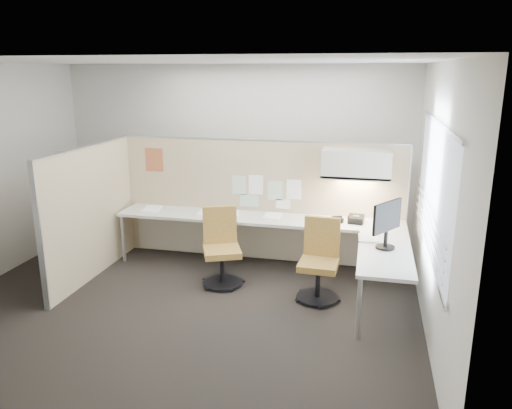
% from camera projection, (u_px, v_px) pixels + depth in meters
% --- Properties ---
extents(floor, '(5.50, 4.50, 0.01)m').
position_uv_depth(floor, '(187.00, 301.00, 6.07)').
color(floor, black).
rests_on(floor, ground).
extents(ceiling, '(5.50, 4.50, 0.01)m').
position_uv_depth(ceiling, '(177.00, 61.00, 5.33)').
color(ceiling, white).
rests_on(ceiling, wall_back).
extents(wall_back, '(5.50, 0.02, 2.80)m').
position_uv_depth(wall_back, '(235.00, 156.00, 7.81)').
color(wall_back, beige).
rests_on(wall_back, ground).
extents(wall_front, '(5.50, 0.02, 2.80)m').
position_uv_depth(wall_front, '(69.00, 258.00, 3.58)').
color(wall_front, beige).
rests_on(wall_front, ground).
extents(wall_right, '(0.02, 4.50, 2.80)m').
position_uv_depth(wall_right, '(435.00, 202.00, 5.10)').
color(wall_right, beige).
rests_on(wall_right, ground).
extents(window_pane, '(0.01, 2.80, 1.30)m').
position_uv_depth(window_pane, '(434.00, 188.00, 5.07)').
color(window_pane, '#959EAD').
rests_on(window_pane, wall_right).
extents(partition_back, '(4.10, 0.06, 1.75)m').
position_uv_depth(partition_back, '(260.00, 201.00, 7.22)').
color(partition_back, tan).
rests_on(partition_back, floor).
extents(partition_left, '(0.06, 2.20, 1.75)m').
position_uv_depth(partition_left, '(92.00, 213.00, 6.63)').
color(partition_left, tan).
rests_on(partition_left, floor).
extents(desk, '(4.00, 2.07, 0.73)m').
position_uv_depth(desk, '(279.00, 231.00, 6.76)').
color(desk, beige).
rests_on(desk, floor).
extents(overhead_bin, '(0.90, 0.36, 0.38)m').
position_uv_depth(overhead_bin, '(356.00, 164.00, 6.56)').
color(overhead_bin, beige).
rests_on(overhead_bin, partition_back).
extents(task_light_strip, '(0.60, 0.06, 0.02)m').
position_uv_depth(task_light_strip, '(355.00, 180.00, 6.62)').
color(task_light_strip, '#FFEABF').
rests_on(task_light_strip, overhead_bin).
extents(pinned_papers, '(1.01, 0.00, 0.47)m').
position_uv_depth(pinned_papers, '(265.00, 191.00, 7.13)').
color(pinned_papers, '#8CBF8C').
rests_on(pinned_papers, partition_back).
extents(poster, '(0.28, 0.00, 0.35)m').
position_uv_depth(poster, '(154.00, 160.00, 7.39)').
color(poster, orange).
rests_on(poster, partition_back).
extents(chair_left, '(0.61, 0.62, 0.99)m').
position_uv_depth(chair_left, '(221.00, 249.00, 6.46)').
color(chair_left, black).
rests_on(chair_left, floor).
extents(chair_right, '(0.51, 0.52, 0.98)m').
position_uv_depth(chair_right, '(319.00, 263.00, 6.03)').
color(chair_right, black).
rests_on(chair_right, floor).
extents(monitor, '(0.32, 0.46, 0.55)m').
position_uv_depth(monitor, '(387.00, 222.00, 5.64)').
color(monitor, black).
rests_on(monitor, desk).
extents(phone, '(0.23, 0.21, 0.12)m').
position_uv_depth(phone, '(356.00, 219.00, 6.66)').
color(phone, black).
rests_on(phone, desk).
extents(stapler, '(0.15, 0.09, 0.05)m').
position_uv_depth(stapler, '(337.00, 218.00, 6.81)').
color(stapler, black).
rests_on(stapler, desk).
extents(tape_dispenser, '(0.11, 0.08, 0.06)m').
position_uv_depth(tape_dispenser, '(340.00, 220.00, 6.68)').
color(tape_dispenser, black).
rests_on(tape_dispenser, desk).
extents(coat_hook, '(0.18, 0.45, 1.35)m').
position_uv_depth(coat_hook, '(57.00, 181.00, 5.99)').
color(coat_hook, silver).
rests_on(coat_hook, partition_left).
extents(paper_stack_0, '(0.28, 0.33, 0.03)m').
position_uv_depth(paper_stack_0, '(152.00, 209.00, 7.29)').
color(paper_stack_0, white).
rests_on(paper_stack_0, desk).
extents(paper_stack_1, '(0.24, 0.31, 0.02)m').
position_uv_depth(paper_stack_1, '(207.00, 213.00, 7.12)').
color(paper_stack_1, white).
rests_on(paper_stack_1, desk).
extents(paper_stack_2, '(0.29, 0.34, 0.05)m').
position_uv_depth(paper_stack_2, '(231.00, 215.00, 6.97)').
color(paper_stack_2, white).
rests_on(paper_stack_2, desk).
extents(paper_stack_3, '(0.23, 0.30, 0.02)m').
position_uv_depth(paper_stack_3, '(272.00, 216.00, 6.96)').
color(paper_stack_3, white).
rests_on(paper_stack_3, desk).
extents(paper_stack_4, '(0.31, 0.35, 0.02)m').
position_uv_depth(paper_stack_4, '(320.00, 222.00, 6.65)').
color(paper_stack_4, white).
rests_on(paper_stack_4, desk).
extents(paper_stack_5, '(0.25, 0.31, 0.02)m').
position_uv_depth(paper_stack_5, '(368.00, 238.00, 6.04)').
color(paper_stack_5, white).
rests_on(paper_stack_5, desk).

